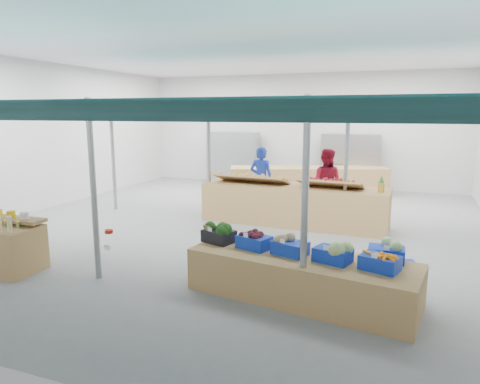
{
  "coord_description": "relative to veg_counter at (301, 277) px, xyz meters",
  "views": [
    {
      "loc": [
        3.67,
        -9.59,
        2.76
      ],
      "look_at": [
        0.66,
        -1.6,
        1.18
      ],
      "focal_mm": 32.0,
      "sensor_mm": 36.0,
      "label": 1
    }
  ],
  "objects": [
    {
      "name": "floor",
      "position": [
        -2.39,
        3.58,
        -0.33
      ],
      "size": [
        13.0,
        13.0,
        0.0
      ],
      "primitive_type": "plane",
      "color": "slate",
      "rests_on": "ground"
    },
    {
      "name": "hall",
      "position": [
        -2.39,
        5.02,
        2.32
      ],
      "size": [
        13.0,
        13.0,
        13.0
      ],
      "color": "silver",
      "rests_on": "ground"
    },
    {
      "name": "pole_grid",
      "position": [
        -1.64,
        1.83,
        1.48
      ],
      "size": [
        10.0,
        4.6,
        3.0
      ],
      "color": "gray",
      "rests_on": "floor"
    },
    {
      "name": "awnings",
      "position": [
        -1.64,
        1.83,
        2.45
      ],
      "size": [
        9.5,
        7.08,
        0.3
      ],
      "color": "#092A26",
      "rests_on": "pole_grid"
    },
    {
      "name": "back_shelving_left",
      "position": [
        -4.89,
        9.58,
        0.67
      ],
      "size": [
        2.0,
        0.5,
        2.0
      ],
      "primitive_type": "cube",
      "color": "#B23F33",
      "rests_on": "floor"
    },
    {
      "name": "back_shelving_right",
      "position": [
        -0.39,
        9.58,
        0.67
      ],
      "size": [
        2.0,
        0.5,
        2.0
      ],
      "primitive_type": "cube",
      "color": "#B23F33",
      "rests_on": "floor"
    },
    {
      "name": "veg_counter",
      "position": [
        0.0,
        0.0,
        0.0
      ],
      "size": [
        3.52,
        1.64,
        0.66
      ],
      "primitive_type": "cube",
      "rotation": [
        0.0,
        0.0,
        -0.16
      ],
      "color": "#9B7844",
      "rests_on": "floor"
    },
    {
      "name": "fruit_counter",
      "position": [
        -1.15,
        4.23,
        0.16
      ],
      "size": [
        4.62,
        1.25,
        0.98
      ],
      "primitive_type": "cube",
      "rotation": [
        0.0,
        0.0,
        -0.03
      ],
      "color": "#9B7844",
      "rests_on": "floor"
    },
    {
      "name": "far_counter",
      "position": [
        -1.62,
        8.26,
        0.14
      ],
      "size": [
        5.29,
        2.81,
        0.95
      ],
      "primitive_type": "cube",
      "rotation": [
        0.0,
        0.0,
        0.35
      ],
      "color": "#9B7844",
      "rests_on": "floor"
    },
    {
      "name": "crate_stack",
      "position": [
        1.36,
        0.38,
        -0.03
      ],
      "size": [
        0.58,
        0.48,
        0.6
      ],
      "primitive_type": "cube",
      "rotation": [
        0.0,
        0.0,
        0.29
      ],
      "color": "#1031B0",
      "rests_on": "floor"
    },
    {
      "name": "vendor_left",
      "position": [
        -2.35,
        5.33,
        0.59
      ],
      "size": [
        0.68,
        0.46,
        1.83
      ],
      "primitive_type": "imported",
      "rotation": [
        0.0,
        0.0,
        3.11
      ],
      "color": "#1B35B4",
      "rests_on": "floor"
    },
    {
      "name": "vendor_right",
      "position": [
        -0.55,
        5.33,
        0.59
      ],
      "size": [
        0.91,
        0.72,
        1.83
      ],
      "primitive_type": "imported",
      "rotation": [
        0.0,
        0.0,
        3.11
      ],
      "color": "maroon",
      "rests_on": "floor"
    },
    {
      "name": "crate_broccoli",
      "position": [
        -1.44,
        0.23,
        0.49
      ],
      "size": [
        0.58,
        0.49,
        0.35
      ],
      "rotation": [
        0.0,
        0.0,
        -0.31
      ],
      "color": "black",
      "rests_on": "veg_counter"
    },
    {
      "name": "crate_beets",
      "position": [
        -0.79,
        0.12,
        0.46
      ],
      "size": [
        0.58,
        0.49,
        0.29
      ],
      "rotation": [
        0.0,
        0.0,
        -0.31
      ],
      "color": "#1031B0",
      "rests_on": "veg_counter"
    },
    {
      "name": "crate_celeriac",
      "position": [
        -0.19,
        0.03,
        0.47
      ],
      "size": [
        0.58,
        0.49,
        0.31
      ],
      "rotation": [
        0.0,
        0.0,
        -0.31
      ],
      "color": "#1031B0",
      "rests_on": "veg_counter"
    },
    {
      "name": "crate_cabbage",
      "position": [
        0.46,
        -0.07,
        0.49
      ],
      "size": [
        0.58,
        0.49,
        0.35
      ],
      "rotation": [
        0.0,
        0.0,
        -0.31
      ],
      "color": "#1031B0",
      "rests_on": "veg_counter"
    },
    {
      "name": "crate_carrots",
      "position": [
        1.11,
        -0.17,
        0.44
      ],
      "size": [
        0.58,
        0.49,
        0.29
      ],
      "rotation": [
        0.0,
        0.0,
        -0.31
      ],
      "color": "#1031B0",
      "rests_on": "veg_counter"
    },
    {
      "name": "sparrow",
      "position": [
        -1.61,
        0.13,
        0.58
      ],
      "size": [
        0.12,
        0.09,
        0.11
      ],
      "rotation": [
        0.0,
        0.0,
        -0.31
      ],
      "color": "brown",
      "rests_on": "crate_broccoli"
    },
    {
      "name": "pole_ribbon",
      "position": [
        -2.53,
        -1.19,
        0.75
      ],
      "size": [
        0.12,
        0.12,
        0.28
      ],
      "color": "red",
      "rests_on": "pole_grid"
    },
    {
      "name": "apple_heap_yellow",
      "position": [
        -2.25,
        4.16,
        0.82
      ],
      "size": [
        1.94,
        0.83,
        0.27
      ],
      "rotation": [
        0.0,
        0.0,
        -0.07
      ],
      "color": "#997247",
      "rests_on": "fruit_counter"
    },
    {
      "name": "apple_heap_red",
      "position": [
        -0.23,
        4.09,
        0.82
      ],
      "size": [
        1.55,
        0.8,
        0.27
      ],
      "rotation": [
        0.0,
        0.0,
        -0.07
      ],
      "color": "#997247",
      "rests_on": "fruit_counter"
    },
    {
      "name": "pineapple",
      "position": [
        0.92,
        4.05,
        0.83
      ],
      "size": [
        0.14,
        0.14,
        0.39
      ],
      "rotation": [
        0.0,
        0.0,
        -0.07
      ],
      "color": "#8C6019",
      "rests_on": "fruit_counter"
    },
    {
      "name": "crate_extra",
      "position": [
        1.18,
        0.24,
        0.48
      ],
      "size": [
        0.51,
        0.41,
        0.32
      ],
      "rotation": [
        0.0,
        0.0,
        0.02
      ],
      "color": "#1031B0",
      "rests_on": "veg_counter"
    }
  ]
}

